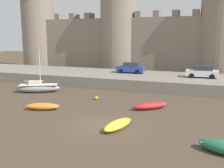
{
  "coord_description": "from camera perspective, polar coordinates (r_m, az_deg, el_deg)",
  "views": [
    {
      "loc": [
        7.45,
        -18.16,
        7.0
      ],
      "look_at": [
        -0.97,
        4.62,
        2.5
      ],
      "focal_mm": 42.0,
      "sensor_mm": 36.0,
      "label": 1
    }
  ],
  "objects": [
    {
      "name": "rowboat_foreground_left",
      "position": [
        25.6,
        8.28,
        -4.63
      ],
      "size": [
        3.45,
        3.18,
        0.7
      ],
      "color": "red",
      "rests_on": "ground"
    },
    {
      "name": "rowboat_near_channel_right",
      "position": [
        17.49,
        23.14,
        -12.52
      ],
      "size": [
        3.23,
        2.1,
        0.79
      ],
      "color": "#1E6B47",
      "rests_on": "ground"
    },
    {
      "name": "sailboat_midflat_right",
      "position": [
        33.98,
        -15.74,
        -0.77
      ],
      "size": [
        5.35,
        3.67,
        5.29
      ],
      "color": "gray",
      "rests_on": "ground"
    },
    {
      "name": "car_quay_west",
      "position": [
        36.83,
        19.04,
        2.52
      ],
      "size": [
        4.16,
        2.0,
        1.62
      ],
      "color": "silver",
      "rests_on": "quay_road"
    },
    {
      "name": "car_quay_centre_west",
      "position": [
        39.35,
        4.09,
        3.55
      ],
      "size": [
        4.16,
        2.0,
        1.62
      ],
      "color": "#263F99",
      "rests_on": "quay_road"
    },
    {
      "name": "ground_plane",
      "position": [
        20.84,
        -1.92,
        -9.14
      ],
      "size": [
        160.0,
        160.0,
        0.0
      ],
      "primitive_type": "plane",
      "color": "#4C3D2D"
    },
    {
      "name": "mooring_buoy_near_channel",
      "position": [
        28.97,
        -3.4,
        -3.07
      ],
      "size": [
        0.42,
        0.42,
        0.42
      ],
      "primitive_type": "sphere",
      "color": "orange",
      "rests_on": "ground"
    },
    {
      "name": "rowboat_near_channel_left",
      "position": [
        25.99,
        -14.89,
        -4.7
      ],
      "size": [
        3.41,
        2.03,
        0.66
      ],
      "color": "orange",
      "rests_on": "ground"
    },
    {
      "name": "rowboat_midflat_left",
      "position": [
        20.24,
        1.25,
        -8.79
      ],
      "size": [
        1.9,
        3.54,
        0.6
      ],
      "color": "yellow",
      "rests_on": "ground"
    },
    {
      "name": "quay_road",
      "position": [
        37.49,
        8.54,
        0.77
      ],
      "size": [
        66.04,
        10.0,
        1.48
      ],
      "primitive_type": "cube",
      "color": "gray",
      "rests_on": "ground"
    },
    {
      "name": "castle",
      "position": [
        48.39,
        11.62,
        10.25
      ],
      "size": [
        61.46,
        7.42,
        18.66
      ],
      "color": "gray",
      "rests_on": "ground"
    }
  ]
}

